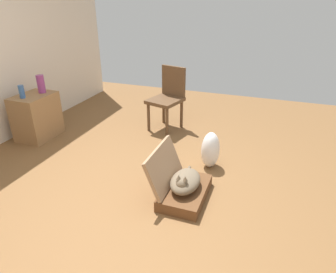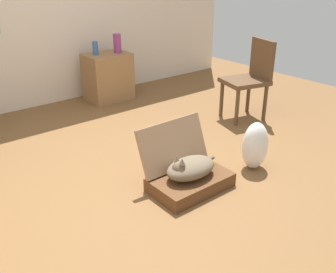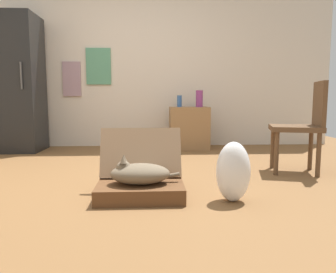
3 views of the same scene
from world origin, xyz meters
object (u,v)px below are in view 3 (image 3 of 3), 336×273
Objects in this scene: cat at (139,173)px; side_table at (189,128)px; vase_tall at (179,101)px; vase_short at (199,99)px; refrigerator at (18,84)px; suitcase_base at (140,191)px; plastic_bag_white at (233,172)px; chair at (303,124)px.

side_table reaches higher than cat.
vase_short is (0.28, -0.07, 0.04)m from vase_tall.
refrigerator is at bearing -179.85° from vase_short.
cat is (-0.01, 0.00, 0.14)m from suitcase_base.
side_table is 0.46m from vase_short.
plastic_bag_white is 0.23× the size of refrigerator.
vase_short is at bearing -17.03° from side_table.
plastic_bag_white is 2.53m from vase_tall.
cat is at bearing 171.91° from plastic_bag_white.
cat is at bearing 177.24° from suitcase_base.
vase_short is (0.12, 2.41, 0.52)m from plastic_bag_white.
side_table is 0.42m from vase_tall.
cat is 0.69m from plastic_bag_white.
chair is (1.60, 0.76, 0.30)m from cat.
vase_short reaches higher than suitcase_base.
refrigerator is (-2.44, 2.41, 0.72)m from plastic_bag_white.
cat is 3.07× the size of vase_tall.
refrigerator is at bearing -178.08° from vase_tall.
vase_tall is at bearing 169.53° from side_table.
chair is at bearing 25.34° from cat.
refrigerator reaches higher than vase_tall.
vase_tall is at bearing 77.94° from suitcase_base.
cat is 3.00m from refrigerator.
suitcase_base is 2.52m from vase_tall.
vase_short is 1.77m from chair.
side_table is at bearing 162.97° from vase_short.
chair reaches higher than suitcase_base.
refrigerator is 2.50m from side_table.
suitcase_base is at bearing -2.76° from cat.
suitcase_base is 3.80× the size of vase_tall.
vase_short is (0.14, -0.04, 0.43)m from side_table.
side_table is 0.68× the size of chair.
vase_tall reaches higher than cat.
vase_tall is (2.28, 0.08, -0.24)m from refrigerator.
refrigerator is 2.08× the size of chair.
vase_short is (2.56, 0.01, -0.20)m from refrigerator.
cat is 0.28× the size of refrigerator.
vase_tall is 0.19× the size of chair.
vase_tall is 1.97m from chair.
plastic_bag_white is 0.71× the size of side_table.
refrigerator is (-1.76, 2.31, 0.75)m from cat.
vase_short reaches higher than cat.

